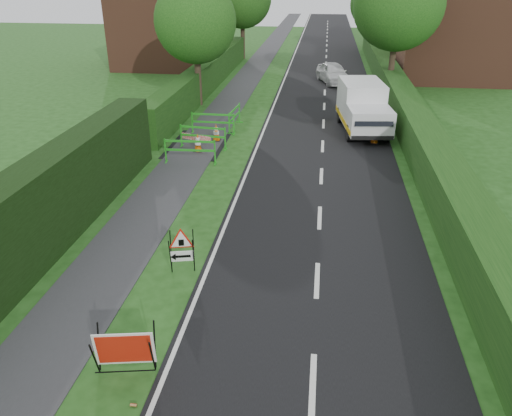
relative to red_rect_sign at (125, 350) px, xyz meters
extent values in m
plane|color=#1D4513|center=(1.10, 2.64, -0.55)|extent=(120.00, 120.00, 0.00)
cube|color=black|center=(3.60, 37.64, -0.54)|extent=(6.00, 90.00, 0.02)
cube|color=#2D2D30|center=(-1.90, 37.64, -0.54)|extent=(2.00, 90.00, 0.02)
cube|color=black|center=(-3.90, 2.64, -0.55)|extent=(1.10, 18.00, 2.50)
cube|color=#14380F|center=(-3.90, 24.64, -0.55)|extent=(1.00, 24.00, 1.80)
cube|color=#14380F|center=(7.60, 18.64, -0.55)|extent=(1.20, 50.00, 1.50)
cube|color=brown|center=(-8.90, 32.64, 2.20)|extent=(7.00, 7.00, 5.50)
cube|color=brown|center=(12.10, 30.64, 2.20)|extent=(7.00, 7.00, 5.50)
cube|color=brown|center=(13.10, 44.64, 2.20)|extent=(7.00, 7.00, 5.50)
cylinder|color=#2D2116|center=(-3.50, 20.64, 0.76)|extent=(0.36, 0.36, 2.62)
sphere|color=#184412|center=(-3.50, 20.64, 3.95)|extent=(4.40, 4.40, 4.40)
cylinder|color=#2D2116|center=(7.50, 24.64, 0.94)|extent=(0.36, 0.36, 2.97)
sphere|color=#184412|center=(7.50, 24.64, 4.64)|extent=(5.20, 5.20, 5.20)
cylinder|color=#2D2116|center=(-3.50, 36.64, 0.85)|extent=(0.36, 0.36, 2.80)
cylinder|color=#2D2116|center=(7.50, 40.64, 0.68)|extent=(0.36, 0.36, 2.45)
sphere|color=#184412|center=(7.50, 40.64, 3.69)|extent=(4.20, 4.20, 4.20)
cylinder|color=black|center=(-0.50, -0.24, -0.06)|extent=(0.09, 0.33, 0.93)
cylinder|color=black|center=(-0.57, 0.09, -0.06)|extent=(0.09, 0.33, 0.93)
cylinder|color=black|center=(0.56, -0.04, -0.06)|extent=(0.09, 0.33, 0.93)
cylinder|color=black|center=(0.49, 0.30, -0.06)|extent=(0.09, 0.33, 0.93)
cylinder|color=black|center=(0.03, -0.16, -0.39)|extent=(1.13, 0.24, 0.03)
cube|color=white|center=(0.00, 0.01, 0.02)|extent=(1.15, 0.35, 0.82)
cube|color=red|center=(0.00, -0.01, 0.02)|extent=(1.04, 0.31, 0.71)
cylinder|color=black|center=(-0.10, 3.40, 0.01)|extent=(0.10, 0.33, 1.08)
cylinder|color=black|center=(-0.16, 3.66, 0.01)|extent=(0.10, 0.33, 1.08)
cylinder|color=black|center=(0.47, 3.53, 0.01)|extent=(0.10, 0.33, 1.08)
cylinder|color=black|center=(0.40, 3.79, 0.01)|extent=(0.10, 0.33, 1.08)
cube|color=white|center=(0.16, 3.57, -0.07)|extent=(0.59, 0.16, 0.29)
cube|color=black|center=(0.16, 3.56, -0.07)|extent=(0.42, 0.11, 0.07)
cone|color=black|center=(-0.07, 3.51, -0.07)|extent=(0.17, 0.20, 0.17)
cube|color=black|center=(0.16, 3.56, 0.34)|extent=(0.13, 0.04, 0.17)
cube|color=silver|center=(5.32, 17.50, 0.75)|extent=(2.24, 3.24, 1.82)
cube|color=silver|center=(5.60, 15.22, 0.40)|extent=(2.11, 2.17, 1.11)
cube|color=black|center=(5.72, 14.29, 0.67)|extent=(1.67, 0.41, 0.51)
cube|color=yellow|center=(4.49, 16.51, 0.03)|extent=(0.59, 4.62, 0.23)
cube|color=yellow|center=(6.37, 16.74, 0.03)|extent=(0.59, 4.62, 0.23)
cube|color=black|center=(5.72, 14.29, -0.10)|extent=(1.84, 0.34, 0.19)
cylinder|color=black|center=(4.77, 15.07, -0.17)|extent=(0.32, 0.77, 0.75)
cylinder|color=black|center=(6.45, 15.27, -0.17)|extent=(0.32, 0.77, 0.75)
cylinder|color=black|center=(4.40, 18.08, -0.17)|extent=(0.32, 0.77, 0.75)
cylinder|color=black|center=(6.08, 18.28, -0.17)|extent=(0.32, 0.77, 0.75)
cube|color=black|center=(5.89, 14.94, -0.53)|extent=(0.38, 0.38, 0.04)
cone|color=#DA5706|center=(5.89, 14.94, -0.13)|extent=(0.32, 0.32, 0.75)
cylinder|color=white|center=(5.89, 14.94, -0.17)|extent=(0.25, 0.25, 0.14)
cylinder|color=white|center=(5.89, 14.94, 0.02)|extent=(0.17, 0.17, 0.10)
cube|color=black|center=(6.08, 16.92, -0.53)|extent=(0.38, 0.38, 0.04)
cone|color=#DA5706|center=(6.08, 16.92, -0.13)|extent=(0.32, 0.32, 0.75)
cylinder|color=white|center=(6.08, 16.92, -0.17)|extent=(0.25, 0.25, 0.14)
cylinder|color=white|center=(6.08, 16.92, 0.02)|extent=(0.17, 0.17, 0.10)
cube|color=black|center=(6.27, 18.52, -0.53)|extent=(0.38, 0.38, 0.04)
cone|color=#DA5706|center=(6.27, 18.52, -0.13)|extent=(0.32, 0.32, 0.75)
cylinder|color=white|center=(6.27, 18.52, -0.17)|extent=(0.25, 0.25, 0.14)
cylinder|color=white|center=(6.27, 18.52, 0.02)|extent=(0.17, 0.17, 0.10)
cube|color=black|center=(-1.67, 12.78, -0.53)|extent=(0.38, 0.38, 0.04)
cone|color=#DA5706|center=(-1.67, 12.78, -0.13)|extent=(0.32, 0.32, 0.75)
cylinder|color=white|center=(-1.67, 12.78, -0.17)|extent=(0.25, 0.25, 0.14)
cylinder|color=white|center=(-1.67, 12.78, 0.02)|extent=(0.17, 0.17, 0.10)
cube|color=black|center=(-1.20, 14.33, -0.53)|extent=(0.38, 0.38, 0.04)
cone|color=#DA5706|center=(-1.20, 14.33, -0.13)|extent=(0.32, 0.32, 0.75)
cylinder|color=white|center=(-1.20, 14.33, -0.17)|extent=(0.25, 0.25, 0.14)
cylinder|color=white|center=(-1.20, 14.33, 0.02)|extent=(0.17, 0.17, 0.10)
cube|color=#1E961B|center=(-2.64, 11.32, -0.05)|extent=(0.05, 0.05, 1.00)
cube|color=#1E961B|center=(-0.64, 11.41, -0.05)|extent=(0.05, 0.05, 1.00)
cube|color=#1E961B|center=(-1.64, 11.36, 0.37)|extent=(2.00, 0.15, 0.08)
cube|color=#1E961B|center=(-1.64, 11.36, 0.00)|extent=(2.00, 0.15, 0.08)
cube|color=#1E961B|center=(-2.64, 11.32, -0.53)|extent=(0.08, 0.35, 0.04)
cube|color=#1E961B|center=(-0.64, 11.41, -0.53)|extent=(0.08, 0.35, 0.04)
cube|color=#1E961B|center=(-2.55, 13.35, -0.05)|extent=(0.05, 0.05, 1.00)
cube|color=#1E961B|center=(-0.56, 13.16, -0.05)|extent=(0.05, 0.05, 1.00)
cube|color=#1E961B|center=(-1.55, 13.25, 0.37)|extent=(2.00, 0.24, 0.08)
cube|color=#1E961B|center=(-1.55, 13.25, 0.00)|extent=(2.00, 0.24, 0.08)
cube|color=#1E961B|center=(-2.55, 13.35, -0.53)|extent=(0.09, 0.35, 0.04)
cube|color=#1E961B|center=(-0.56, 13.16, -0.53)|extent=(0.09, 0.35, 0.04)
cube|color=#1E961B|center=(-2.57, 15.39, -0.05)|extent=(0.05, 0.05, 1.00)
cube|color=#1E961B|center=(-0.57, 15.37, -0.05)|extent=(0.05, 0.05, 1.00)
cube|color=#1E961B|center=(-1.57, 15.38, 0.37)|extent=(2.00, 0.06, 0.08)
cube|color=#1E961B|center=(-1.57, 15.38, 0.00)|extent=(2.00, 0.06, 0.08)
cube|color=#1E961B|center=(-2.57, 15.39, -0.53)|extent=(0.06, 0.35, 0.04)
cube|color=#1E961B|center=(-0.57, 15.37, -0.53)|extent=(0.06, 0.35, 0.04)
cube|color=#1E961B|center=(-0.80, 15.42, -0.05)|extent=(0.05, 0.05, 1.00)
cube|color=#1E961B|center=(-0.64, 17.41, -0.05)|extent=(0.05, 0.05, 1.00)
cube|color=#1E961B|center=(-0.72, 16.42, 0.37)|extent=(0.21, 2.00, 0.08)
cube|color=#1E961B|center=(-0.72, 16.42, 0.00)|extent=(0.21, 2.00, 0.08)
cube|color=#1E961B|center=(-0.80, 15.42, -0.53)|extent=(0.35, 0.09, 0.04)
cube|color=#1E961B|center=(-0.64, 17.41, -0.53)|extent=(0.35, 0.09, 0.04)
cube|color=red|center=(-1.89, 13.30, -0.55)|extent=(1.43, 0.52, 0.25)
cylinder|color=#BF7F4C|center=(0.42, -0.82, -0.55)|extent=(0.12, 0.07, 0.07)
imported|color=silver|center=(4.10, 27.74, 0.11)|extent=(2.61, 4.18, 1.33)
camera|label=1|loc=(3.47, -6.98, 6.59)|focal=35.00mm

